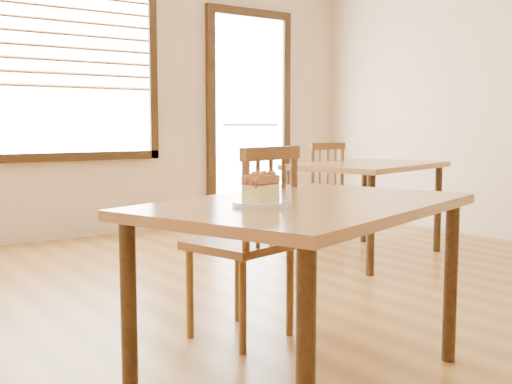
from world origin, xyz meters
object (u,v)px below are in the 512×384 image
(cafe_table_main, at_px, (306,222))
(cafe_chair_second, at_px, (317,192))
(cafe_chair_main, at_px, (246,242))
(plate, at_px, (261,204))
(cafe_table_second, at_px, (368,175))
(cake_slice, at_px, (260,186))

(cafe_table_main, relative_size, cafe_chair_second, 1.71)
(cafe_chair_main, xyz_separation_m, plate, (-0.36, -0.61, 0.27))
(cafe_chair_main, bearing_deg, cafe_table_second, -164.31)
(cafe_chair_main, height_order, cake_slice, cafe_chair_main)
(cafe_table_second, bearing_deg, cake_slice, -158.30)
(cafe_table_second, height_order, cake_slice, cake_slice)
(cafe_table_main, relative_size, cake_slice, 11.14)
(cafe_table_main, xyz_separation_m, cafe_chair_second, (2.09, 2.36, -0.21))
(cafe_chair_main, xyz_separation_m, cafe_table_second, (1.91, 1.07, 0.17))
(cafe_table_main, distance_m, cafe_table_second, 2.63)
(cafe_table_main, distance_m, plate, 0.26)
(cafe_chair_main, xyz_separation_m, cafe_chair_second, (1.97, 1.76, -0.03))
(plate, bearing_deg, cafe_chair_main, 59.74)
(cafe_table_second, height_order, plate, plate)
(cake_slice, bearing_deg, cafe_table_main, -11.01)
(cafe_table_main, relative_size, plate, 7.24)
(cafe_chair_second, height_order, plate, cafe_chair_second)
(cafe_table_second, bearing_deg, cafe_chair_second, 69.70)
(cake_slice, bearing_deg, cafe_chair_main, 44.55)
(cafe_chair_main, distance_m, cafe_chair_second, 2.64)
(cafe_table_second, bearing_deg, cafe_chair_main, -165.59)
(cafe_table_main, height_order, cake_slice, cake_slice)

